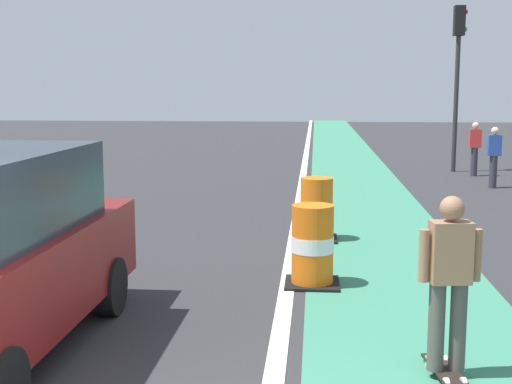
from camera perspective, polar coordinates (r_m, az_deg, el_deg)
name	(u,v)px	position (r m, az deg, el deg)	size (l,w,h in m)	color
bike_lane_strip	(364,201)	(16.50, 8.77, -0.76)	(2.50, 80.00, 0.01)	#387F60
lane_divider_stripe	(299,200)	(16.47, 3.56, -0.69)	(0.20, 80.00, 0.01)	silver
skateboarder_on_lane	(449,281)	(6.58, 15.43, -7.02)	(0.57, 0.82, 1.69)	black
traffic_barrel_front	(312,246)	(9.43, 4.61, -4.42)	(0.73, 0.73, 1.09)	orange
traffic_barrel_mid	(316,210)	(12.21, 4.94, -1.44)	(0.73, 0.73, 1.09)	orange
traffic_light_corner	(458,59)	(22.83, 16.11, 10.36)	(0.41, 0.32, 5.10)	#2D2D2D
pedestrian_crossing	(475,147)	(21.90, 17.36, 3.49)	(0.34, 0.20, 1.61)	#33333D
pedestrian_waiting	(494,155)	(19.43, 18.78, 2.83)	(0.34, 0.20, 1.61)	#33333D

